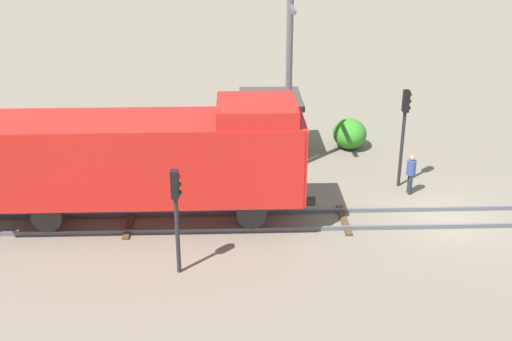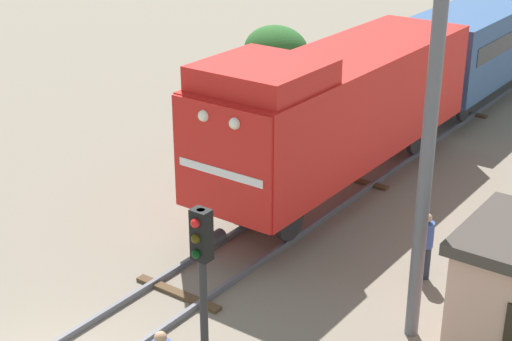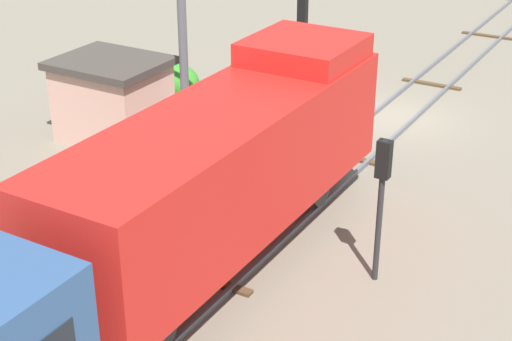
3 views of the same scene
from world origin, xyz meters
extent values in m
plane|color=#756B5B|center=(0.00, 0.00, 0.00)|extent=(145.75, 145.75, 0.00)
cube|color=#595960|center=(-0.72, 0.00, 0.08)|extent=(0.10, 97.16, 0.16)
cube|color=#595960|center=(0.72, 0.00, 0.08)|extent=(0.10, 97.16, 0.16)
cube|color=#4C3823|center=(0.00, 4.05, 0.04)|extent=(2.40, 0.24, 0.09)
cube|color=#4C3823|center=(0.00, 12.15, 0.04)|extent=(2.40, 0.24, 0.09)
cube|color=red|center=(0.00, 11.28, 2.71)|extent=(2.90, 11.00, 2.90)
cube|color=red|center=(0.00, 7.38, 4.46)|extent=(2.75, 2.80, 0.60)
cube|color=red|center=(0.00, 5.73, 2.71)|extent=(2.84, 0.10, 2.84)
cube|color=white|center=(0.00, 5.69, 2.51)|extent=(2.46, 0.06, 0.20)
sphere|color=white|center=(-0.45, 5.68, 3.81)|extent=(0.28, 0.28, 0.28)
sphere|color=white|center=(0.45, 5.68, 3.81)|extent=(0.28, 0.28, 0.28)
cylinder|color=#262628|center=(0.00, 5.43, 0.86)|extent=(0.36, 0.50, 0.36)
cylinder|color=#262628|center=(-0.72, 7.58, 0.71)|extent=(0.18, 1.10, 1.10)
cylinder|color=#262628|center=(0.72, 7.58, 0.71)|extent=(0.18, 1.10, 1.10)
cylinder|color=#262628|center=(-0.72, 14.98, 0.71)|extent=(0.18, 1.10, 1.10)
cylinder|color=#262628|center=(0.72, 14.98, 0.71)|extent=(0.18, 1.10, 1.10)
cylinder|color=#262628|center=(3.20, 1.19, 2.10)|extent=(0.14, 0.14, 4.21)
cube|color=black|center=(3.20, 1.19, 3.76)|extent=(0.32, 0.24, 0.90)
sphere|color=red|center=(3.20, 1.05, 4.03)|extent=(0.16, 0.16, 0.16)
sphere|color=#3C3306|center=(3.20, 1.05, 3.75)|extent=(0.16, 0.16, 0.16)
sphere|color=black|center=(3.20, 1.05, 3.47)|extent=(0.16, 0.16, 0.16)
cylinder|color=#262628|center=(-3.40, 10.04, 1.80)|extent=(0.14, 0.14, 3.60)
cube|color=black|center=(-3.40, 10.04, 3.15)|extent=(0.32, 0.24, 0.90)
sphere|color=red|center=(-3.40, 9.90, 3.42)|extent=(0.16, 0.16, 0.16)
sphere|color=#3C3306|center=(-3.40, 9.90, 3.14)|extent=(0.16, 0.16, 0.16)
sphere|color=black|center=(-3.40, 9.90, 2.86)|extent=(0.16, 0.16, 0.16)
cylinder|color=#262B38|center=(2.30, 0.93, 0.42)|extent=(0.15, 0.15, 0.85)
cylinder|color=#262B38|center=(2.50, 0.93, 0.42)|extent=(0.15, 0.15, 0.85)
cylinder|color=#33478C|center=(2.40, 0.93, 1.16)|extent=(0.38, 0.38, 0.62)
sphere|color=tan|center=(2.40, 0.93, 1.58)|extent=(0.23, 0.23, 0.23)
cylinder|color=#262B38|center=(4.10, 8.07, 0.42)|extent=(0.15, 0.15, 0.85)
cylinder|color=#262B38|center=(4.30, 8.07, 0.42)|extent=(0.15, 0.15, 0.85)
cylinder|color=#33478C|center=(4.20, 8.07, 1.16)|extent=(0.38, 0.38, 0.62)
sphere|color=tan|center=(4.20, 8.07, 1.58)|extent=(0.23, 0.23, 0.23)
cylinder|color=#595960|center=(5.00, 5.81, 3.85)|extent=(0.28, 0.28, 7.70)
cube|color=#595960|center=(4.10, 5.81, 7.30)|extent=(1.80, 0.16, 0.16)
cube|color=#D19E8C|center=(7.50, 6.44, 1.25)|extent=(3.20, 2.60, 2.50)
cube|color=#3F3833|center=(7.50, 6.44, 2.62)|extent=(3.50, 2.90, 0.24)
cube|color=#2D2319|center=(7.50, 5.12, 0.95)|extent=(0.80, 0.06, 1.90)
ellipsoid|color=#328626|center=(7.85, 2.52, 0.73)|extent=(2.00, 1.63, 1.45)
camera|label=1|loc=(-21.59, 8.17, 11.25)|focal=45.00mm
camera|label=2|loc=(10.53, -7.41, 9.65)|focal=55.00mm
camera|label=3|loc=(-8.92, 25.13, 10.46)|focal=55.00mm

